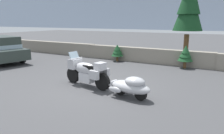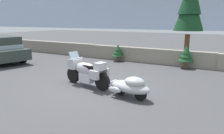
% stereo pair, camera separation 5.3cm
% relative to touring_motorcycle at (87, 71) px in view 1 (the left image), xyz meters
% --- Properties ---
extents(ground_plane, '(80.00, 80.00, 0.00)m').
position_rel_touring_motorcycle_xyz_m(ground_plane, '(0.39, 0.19, -0.62)').
color(ground_plane, '#424244').
extents(stone_guard_wall, '(24.00, 0.56, 0.94)m').
position_rel_touring_motorcycle_xyz_m(stone_guard_wall, '(-0.06, 5.79, -0.17)').
color(stone_guard_wall, gray).
rests_on(stone_guard_wall, ground).
extents(distant_ridgeline, '(240.00, 80.00, 16.00)m').
position_rel_touring_motorcycle_xyz_m(distant_ridgeline, '(0.39, 95.78, 7.38)').
color(distant_ridgeline, '#99A8BF').
rests_on(distant_ridgeline, ground).
extents(touring_motorcycle, '(2.30, 0.97, 1.33)m').
position_rel_touring_motorcycle_xyz_m(touring_motorcycle, '(0.00, 0.00, 0.00)').
color(touring_motorcycle, black).
rests_on(touring_motorcycle, ground).
extents(car_shaped_trailer, '(2.23, 0.96, 0.76)m').
position_rel_touring_motorcycle_xyz_m(car_shaped_trailer, '(2.07, -0.35, -0.21)').
color(car_shaped_trailer, black).
rests_on(car_shaped_trailer, ground).
extents(pine_tree_tall, '(1.81, 1.81, 6.04)m').
position_rel_touring_motorcycle_xyz_m(pine_tree_tall, '(2.50, 7.32, 3.16)').
color(pine_tree_tall, brown).
rests_on(pine_tree_tall, ground).
extents(pine_sapling_near, '(0.78, 0.78, 1.09)m').
position_rel_touring_motorcycle_xyz_m(pine_sapling_near, '(-1.39, 5.29, 0.06)').
color(pine_sapling_near, brown).
rests_on(pine_sapling_near, ground).
extents(pine_sapling_farther, '(0.82, 0.82, 1.28)m').
position_rel_touring_motorcycle_xyz_m(pine_sapling_farther, '(2.84, 5.29, 0.18)').
color(pine_sapling_farther, brown).
rests_on(pine_sapling_farther, ground).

